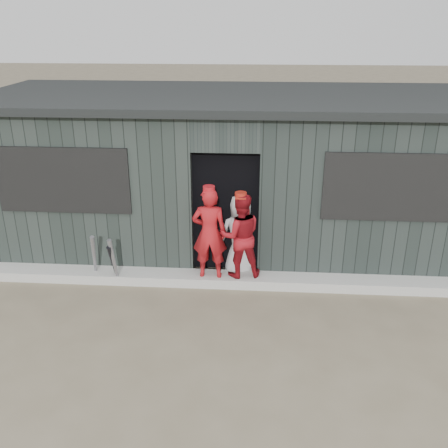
# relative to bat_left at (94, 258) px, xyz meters

# --- Properties ---
(ground) EXTENTS (80.00, 80.00, 0.00)m
(ground) POSITION_rel_bat_left_xyz_m (1.96, -1.74, -0.41)
(ground) COLOR brown
(ground) RESTS_ON ground
(curb) EXTENTS (8.00, 0.36, 0.15)m
(curb) POSITION_rel_bat_left_xyz_m (1.96, 0.08, -0.34)
(curb) COLOR #A9A9A4
(curb) RESTS_ON ground
(bat_left) EXTENTS (0.18, 0.35, 0.83)m
(bat_left) POSITION_rel_bat_left_xyz_m (0.00, 0.00, 0.00)
(bat_left) COLOR gray
(bat_left) RESTS_ON ground
(bat_mid) EXTENTS (0.12, 0.24, 0.81)m
(bat_mid) POSITION_rel_bat_left_xyz_m (0.34, -0.12, -0.01)
(bat_mid) COLOR gray
(bat_mid) RESTS_ON ground
(bat_right) EXTENTS (0.08, 0.34, 0.71)m
(bat_right) POSITION_rel_bat_left_xyz_m (0.31, -0.06, -0.06)
(bat_right) COLOR black
(bat_right) RESTS_ON ground
(player_red_left) EXTENTS (0.52, 0.34, 1.40)m
(player_red_left) POSITION_rel_bat_left_xyz_m (1.75, 0.05, 0.44)
(player_red_left) COLOR #AA141A
(player_red_left) RESTS_ON curb
(player_red_right) EXTENTS (0.71, 0.60, 1.30)m
(player_red_right) POSITION_rel_bat_left_xyz_m (2.20, 0.11, 0.38)
(player_red_right) COLOR maroon
(player_red_right) RESTS_ON curb
(player_grey_back) EXTENTS (0.74, 0.57, 1.34)m
(player_grey_back) POSITION_rel_bat_left_xyz_m (2.19, 0.40, 0.26)
(player_grey_back) COLOR silver
(player_grey_back) RESTS_ON ground
(dugout) EXTENTS (8.30, 3.30, 2.62)m
(dugout) POSITION_rel_bat_left_xyz_m (1.96, 1.76, 0.87)
(dugout) COLOR black
(dugout) RESTS_ON ground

